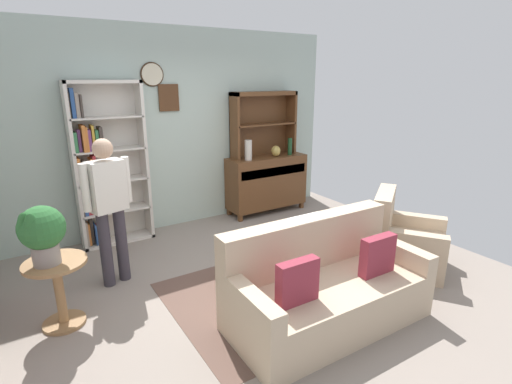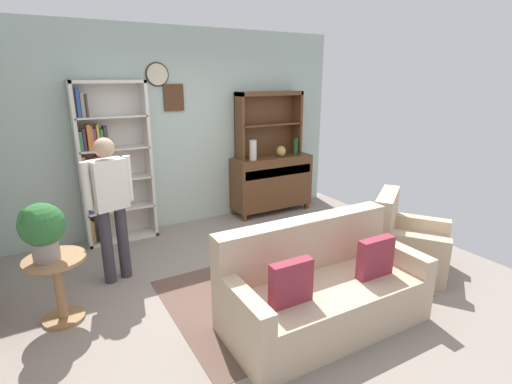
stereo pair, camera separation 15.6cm
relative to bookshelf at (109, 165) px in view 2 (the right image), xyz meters
name	(u,v)px [view 2 (the right image)]	position (x,y,z in m)	size (l,w,h in m)	color
ground_plane	(257,282)	(1.09, -1.94, -1.05)	(5.40, 4.60, 0.02)	gray
wall_back	(183,130)	(1.09, 0.19, 0.37)	(5.00, 0.09, 2.80)	#ADC1B7
area_rug	(288,289)	(1.29, -2.24, -1.03)	(2.43, 1.73, 0.01)	brown
bookshelf	(109,165)	(0.00, 0.00, 0.00)	(0.90, 0.30, 2.10)	silver
sideboard	(272,181)	(2.44, -0.09, -0.53)	(1.30, 0.45, 0.92)	brown
sideboard_hutch	(269,115)	(2.44, 0.02, 0.52)	(1.10, 0.26, 1.00)	brown
vase_tall	(253,150)	(2.05, -0.17, 0.03)	(0.11, 0.11, 0.31)	beige
vase_round	(281,151)	(2.57, -0.15, -0.03)	(0.15, 0.15, 0.17)	tan
bottle_wine	(295,147)	(2.83, -0.17, 0.02)	(0.07, 0.07, 0.27)	#194223
couch_floral	(321,290)	(1.23, -2.83, -0.73)	(1.81, 0.88, 0.90)	#C6AD8E
armchair_floral	(407,246)	(2.71, -2.54, -0.75)	(1.06, 1.07, 0.88)	#C6AD8E
plant_stand	(58,282)	(-0.79, -1.64, -0.65)	(0.52, 0.52, 0.62)	#997047
potted_plant_large	(41,228)	(-0.84, -1.66, -0.12)	(0.37, 0.37, 0.51)	gray
person_reading	(110,200)	(-0.20, -1.13, -0.13)	(0.52, 0.28, 1.56)	#38333D
coffee_table	(269,248)	(1.25, -1.92, -0.68)	(0.80, 0.50, 0.42)	brown
book_stack	(282,241)	(1.35, -2.02, -0.58)	(0.19, 0.15, 0.07)	#B22D33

